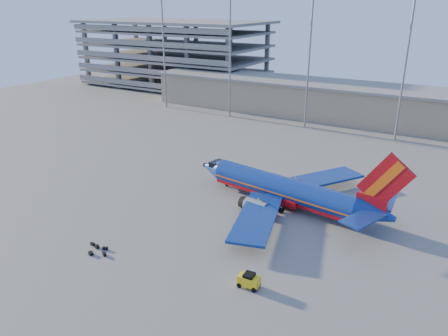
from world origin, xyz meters
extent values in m
plane|color=slate|center=(0.00, 0.00, 0.00)|extent=(220.00, 220.00, 0.00)
cube|color=gray|center=(10.00, 58.00, 4.00)|extent=(120.00, 15.00, 8.00)
cube|color=slate|center=(10.00, 58.00, 8.20)|extent=(122.00, 16.00, 0.60)
cube|color=slate|center=(-62.00, 74.00, 1.00)|extent=(60.00, 30.00, 0.70)
cube|color=slate|center=(-62.00, 74.00, 5.20)|extent=(60.00, 30.00, 0.70)
cube|color=slate|center=(-62.00, 74.00, 9.40)|extent=(60.00, 30.00, 0.70)
cube|color=slate|center=(-62.00, 74.00, 13.60)|extent=(60.00, 30.00, 0.70)
cube|color=slate|center=(-62.00, 74.00, 17.80)|extent=(60.00, 30.00, 0.70)
cube|color=slate|center=(-62.00, 74.00, 21.00)|extent=(62.00, 32.00, 0.80)
cube|color=slate|center=(-62.00, 87.00, 10.50)|extent=(1.20, 1.20, 21.00)
cylinder|color=gray|center=(-45.00, 46.00, 14.00)|extent=(0.44, 0.44, 28.00)
cylinder|color=gray|center=(-25.00, 46.00, 14.00)|extent=(0.44, 0.44, 28.00)
cylinder|color=gray|center=(-5.00, 46.00, 14.00)|extent=(0.44, 0.44, 28.00)
cylinder|color=gray|center=(15.00, 46.00, 14.00)|extent=(0.44, 0.44, 28.00)
cylinder|color=navy|center=(6.84, 4.84, 2.49)|extent=(22.40, 6.94, 3.41)
cube|color=#9C0C12|center=(6.84, 4.84, 1.61)|extent=(22.30, 6.30, 1.20)
cube|color=#D75712|center=(6.84, 4.84, 2.26)|extent=(22.41, 6.98, 0.20)
cone|color=navy|center=(-6.00, 6.94, 2.49)|extent=(4.38, 3.99, 3.41)
cube|color=black|center=(-4.82, 6.75, 3.37)|extent=(2.57, 2.72, 0.74)
cone|color=navy|center=(20.13, 2.67, 2.81)|extent=(5.29, 4.14, 3.41)
cube|color=#9C0C12|center=(19.40, 2.79, 4.06)|extent=(3.91, 1.13, 2.03)
cube|color=#9C0C12|center=(20.68, 2.58, 7.29)|extent=(6.73, 1.38, 7.36)
cube|color=#D75712|center=(20.49, 2.61, 7.29)|extent=(4.51, 1.11, 5.77)
cube|color=navy|center=(20.27, 5.83, 3.32)|extent=(3.04, 6.03, 0.20)
cube|color=navy|center=(19.26, -0.37, 3.32)|extent=(4.72, 6.51, 0.20)
cube|color=navy|center=(9.51, 12.63, 1.66)|extent=(11.70, 14.49, 0.32)
cube|color=navy|center=(6.89, -3.39, 1.66)|extent=(8.10, 15.00, 0.32)
cube|color=#9C0C12|center=(7.29, 4.77, 1.25)|extent=(6.04, 4.44, 0.92)
cylinder|color=gray|center=(6.52, 9.76, 1.06)|extent=(3.59, 2.45, 1.94)
cylinder|color=gray|center=(4.97, 0.29, 1.06)|extent=(3.59, 2.45, 1.94)
cylinder|color=gray|center=(-3.18, 6.48, 0.51)|extent=(0.25, 0.25, 1.01)
cylinder|color=black|center=(-3.18, 6.48, 0.30)|extent=(0.62, 0.32, 0.59)
cylinder|color=black|center=(8.59, 6.99, 0.39)|extent=(0.85, 0.63, 0.78)
cylinder|color=black|center=(7.81, 2.25, 0.39)|extent=(0.85, 0.63, 0.78)
cube|color=yellow|center=(11.59, -14.84, 0.77)|extent=(2.21, 1.34, 1.03)
cube|color=black|center=(11.59, -14.84, 1.38)|extent=(1.08, 1.18, 0.36)
cylinder|color=black|center=(10.74, -14.32, 0.27)|extent=(0.54, 0.21, 0.53)
cylinder|color=black|center=(10.80, -15.44, 0.27)|extent=(0.54, 0.21, 0.53)
cylinder|color=black|center=(12.38, -14.23, 0.27)|extent=(0.54, 0.21, 0.53)
cylinder|color=black|center=(12.43, -15.36, 0.27)|extent=(0.54, 0.21, 0.53)
cube|color=black|center=(-6.84, -18.56, 0.18)|extent=(0.66, 0.61, 0.36)
cube|color=black|center=(-6.86, -18.58, 0.18)|extent=(0.69, 0.57, 0.36)
cube|color=black|center=(-5.41, -17.93, 0.19)|extent=(0.70, 0.56, 0.39)
cube|color=black|center=(-8.22, -16.98, 0.18)|extent=(0.64, 0.40, 0.35)
cube|color=black|center=(-7.28, -17.19, 0.21)|extent=(0.53, 0.44, 0.43)
cube|color=black|center=(-6.22, -16.93, 0.18)|extent=(0.69, 0.47, 0.35)
camera|label=1|loc=(28.07, -48.28, 27.21)|focal=35.00mm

